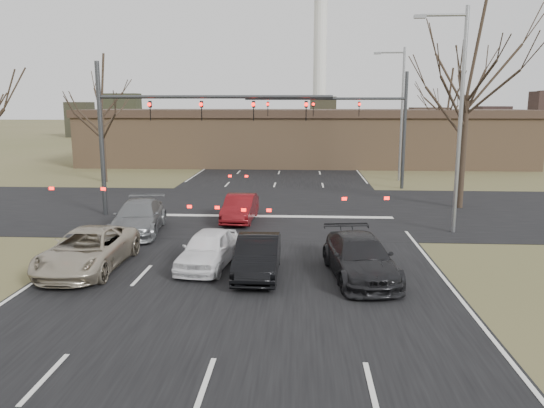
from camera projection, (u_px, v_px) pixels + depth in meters
The scene contains 17 objects.
ground at pixel (231, 312), 15.17m from camera, with size 360.00×360.00×0.00m, color #4F512B.
road_main at pixel (288, 146), 74.02m from camera, with size 14.00×300.00×0.02m, color black.
road_cross at pixel (266, 209), 29.88m from camera, with size 200.00×14.00×0.02m, color black.
building at pixel (303, 137), 51.83m from camera, with size 42.40×10.40×5.30m.
mast_arm_near at pixel (162, 119), 27.27m from camera, with size 12.12×0.24×8.00m.
mast_arm_far at pixel (364, 116), 36.44m from camera, with size 11.12×0.24×8.00m.
streetlight_right_near at pixel (457, 110), 23.44m from camera, with size 2.34×0.25×10.00m.
streetlight_right_far at pixel (400, 107), 40.08m from camera, with size 2.34×0.25×10.00m.
tree_right_near at pixel (470, 46), 28.58m from camera, with size 6.90×6.90×11.50m.
tree_left_far at pixel (100, 83), 39.06m from camera, with size 5.70×5.70×9.50m.
tree_right_far at pixel (449, 91), 47.35m from camera, with size 5.40×5.40×9.00m.
car_silver_suv at pixel (88, 250), 18.88m from camera, with size 2.40×5.22×1.45m, color #ADA28C.
car_white_sedan at pixel (208, 249), 19.20m from camera, with size 1.61×3.99×1.36m, color white.
car_black_hatch at pixel (258, 256), 18.30m from camera, with size 1.44×4.13×1.36m, color black.
car_charcoal_sedan at pixel (360, 258), 18.00m from camera, with size 1.99×4.91×1.42m, color black.
car_grey_ahead at pixel (139, 217), 24.27m from camera, with size 2.05×5.05×1.47m, color slate.
car_red_ahead at pixel (240, 208), 26.77m from camera, with size 1.42×4.06×1.34m, color #610D11.
Camera 1 is at (2.01, -14.24, 5.86)m, focal length 35.00 mm.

